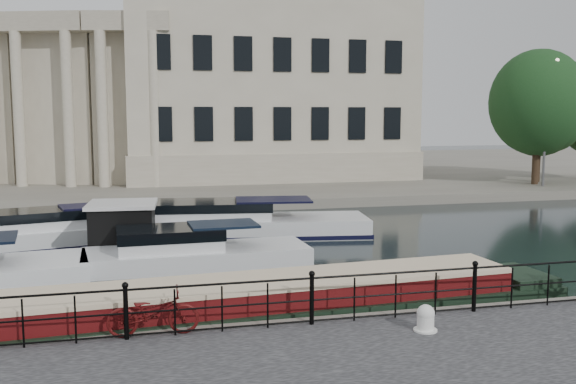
% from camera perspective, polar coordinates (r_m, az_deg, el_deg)
% --- Properties ---
extents(ground_plane, '(160.00, 160.00, 0.00)m').
position_cam_1_polar(ground_plane, '(16.82, -0.03, -11.06)').
color(ground_plane, black).
rests_on(ground_plane, ground).
extents(far_bank, '(120.00, 42.00, 0.55)m').
position_cam_1_polar(far_bank, '(54.89, -9.76, 1.72)').
color(far_bank, '#6B665B').
rests_on(far_bank, ground_plane).
extents(railing, '(24.14, 0.14, 1.22)m').
position_cam_1_polar(railing, '(14.39, 2.13, -9.21)').
color(railing, black).
rests_on(railing, near_quay).
extents(civic_building, '(53.55, 31.84, 16.85)m').
position_cam_1_polar(civic_building, '(50.35, -10.72, 8.94)').
color(civic_building, '#ADA38C').
rests_on(civic_building, far_bank).
extents(bicycle, '(1.93, 0.71, 1.01)m').
position_cam_1_polar(bicycle, '(14.02, -11.90, -10.43)').
color(bicycle, '#4B0D0D').
rests_on(bicycle, near_quay).
extents(mooring_bollard, '(0.51, 0.51, 0.58)m').
position_cam_1_polar(mooring_bollard, '(14.39, 12.13, -10.94)').
color(mooring_bollard, silver).
rests_on(mooring_bollard, near_quay).
extents(narrowboat, '(16.72, 3.35, 1.60)m').
position_cam_1_polar(narrowboat, '(15.97, -2.75, -10.69)').
color(narrowboat, black).
rests_on(narrowboat, ground_plane).
extents(harbour_hut, '(3.41, 2.92, 2.20)m').
position_cam_1_polar(harbour_hut, '(23.43, -14.44, -3.71)').
color(harbour_hut, '#6B665B').
rests_on(harbour_hut, ground_plane).
extents(cabin_cruisers, '(20.32, 10.79, 1.99)m').
position_cam_1_polar(cabin_cruisers, '(24.20, -14.18, -4.78)').
color(cabin_cruisers, white).
rests_on(cabin_cruisers, ground_plane).
extents(trees, '(11.66, 7.33, 8.87)m').
position_cam_1_polar(trees, '(47.23, 22.98, 6.68)').
color(trees, black).
rests_on(trees, far_bank).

